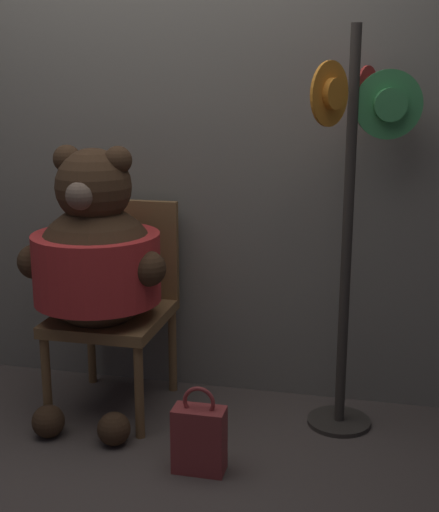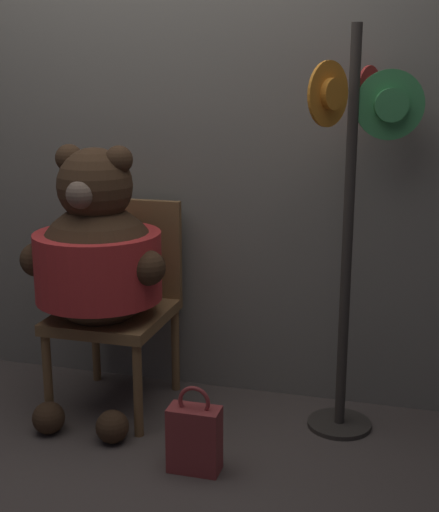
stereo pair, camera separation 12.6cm
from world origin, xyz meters
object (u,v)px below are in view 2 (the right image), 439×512
Objects in this scene: teddy_bear at (97,258)px; hat_display_rack at (356,197)px; chair at (120,297)px; handbag_on_ground at (194,438)px.

teddy_bear is 1.13m from hat_display_rack.
chair is 0.29m from teddy_bear.
hat_display_rack is (1.08, 0.17, 0.29)m from teddy_bear.
chair is 0.83m from handbag_on_ground.
hat_display_rack is at bearing 8.85° from teddy_bear.
teddy_bear is at bearing -171.15° from hat_display_rack.
hat_display_rack reaches higher than teddy_bear.
hat_display_rack is 4.79× the size of handbag_on_ground.
hat_display_rack is at bearing 44.62° from handbag_on_ground.
hat_display_rack is at bearing -0.41° from chair.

